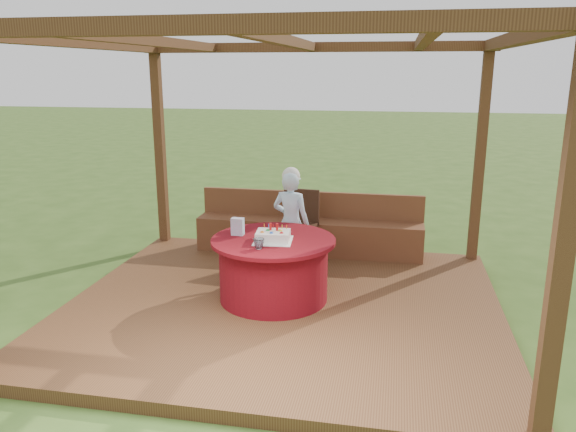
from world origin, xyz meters
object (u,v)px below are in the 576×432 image
object	(u,v)px
bench	(309,233)
gift_bag	(238,227)
table	(274,268)
elderly_woman	(291,221)
drinking_glass	(259,244)
chair	(299,221)
birthday_cake	(273,236)

from	to	relation	value
bench	gift_bag	size ratio (longest dim) A/B	16.17
table	elderly_woman	bearing A→B (deg)	87.54
elderly_woman	bench	bearing A→B (deg)	83.90
drinking_glass	chair	bearing A→B (deg)	86.18
gift_bag	drinking_glass	distance (m)	0.54
bench	elderly_woman	size ratio (longest dim) A/B	2.32
chair	birthday_cake	world-z (taller)	chair
table	elderly_woman	size ratio (longest dim) A/B	1.01
chair	drinking_glass	world-z (taller)	chair
table	gift_bag	distance (m)	0.59
chair	gift_bag	bearing A→B (deg)	-109.81
elderly_woman	birthday_cake	size ratio (longest dim) A/B	3.05
elderly_woman	gift_bag	size ratio (longest dim) A/B	6.98
chair	birthday_cake	size ratio (longest dim) A/B	2.14
bench	gift_bag	bearing A→B (deg)	-108.39
elderly_woman	birthday_cake	distance (m)	0.90
table	birthday_cake	bearing A→B (deg)	-79.33
elderly_woman	drinking_glass	xyz separation A→B (m)	(-0.10, -1.17, 0.07)
table	drinking_glass	size ratio (longest dim) A/B	11.79
bench	birthday_cake	distance (m)	1.79
birthday_cake	gift_bag	bearing A→B (deg)	161.33
elderly_woman	drinking_glass	world-z (taller)	elderly_woman
drinking_glass	bench	bearing A→B (deg)	84.60
table	chair	distance (m)	1.31
table	bench	bearing A→B (deg)	85.70
gift_bag	chair	bearing A→B (deg)	71.02
chair	birthday_cake	xyz separation A→B (m)	(-0.03, -1.38, 0.21)
bench	table	distance (m)	1.65
bench	chair	bearing A→B (deg)	-103.03
birthday_cake	table	bearing A→B (deg)	100.67
bench	birthday_cake	size ratio (longest dim) A/B	7.06
chair	drinking_glass	distance (m)	1.68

